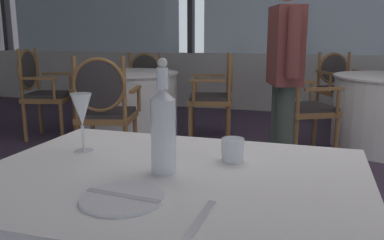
% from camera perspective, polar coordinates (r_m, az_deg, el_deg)
% --- Properties ---
extents(ground_plane, '(14.21, 14.21, 0.00)m').
position_cam_1_polar(ground_plane, '(2.68, 12.09, -13.19)').
color(ground_plane, '#47384C').
extents(window_wall_far, '(10.93, 0.14, 2.60)m').
position_cam_1_polar(window_wall_far, '(6.10, 15.78, 10.72)').
color(window_wall_far, beige).
rests_on(window_wall_far, ground_plane).
extents(side_plate, '(0.21, 0.21, 0.01)m').
position_cam_1_polar(side_plate, '(1.01, -9.77, -10.77)').
color(side_plate, white).
rests_on(side_plate, foreground_table).
extents(butter_knife, '(0.20, 0.04, 0.00)m').
position_cam_1_polar(butter_knife, '(1.01, -9.78, -10.49)').
color(butter_knife, silver).
rests_on(butter_knife, foreground_table).
extents(dinner_fork, '(0.02, 0.20, 0.00)m').
position_cam_1_polar(dinner_fork, '(0.90, 1.18, -13.79)').
color(dinner_fork, silver).
rests_on(dinner_fork, foreground_table).
extents(water_bottle, '(0.07, 0.07, 0.33)m').
position_cam_1_polar(water_bottle, '(1.15, -4.07, -1.08)').
color(water_bottle, white).
rests_on(water_bottle, foreground_table).
extents(wine_glass, '(0.07, 0.07, 0.20)m').
position_cam_1_polar(wine_glass, '(1.40, -15.30, 1.25)').
color(wine_glass, white).
rests_on(wine_glass, foreground_table).
extents(water_tumbler, '(0.07, 0.07, 0.07)m').
position_cam_1_polar(water_tumbler, '(1.28, 5.76, -4.20)').
color(water_tumbler, white).
rests_on(water_tumbler, foreground_table).
extents(dining_chair_0_1, '(0.65, 0.63, 0.92)m').
position_cam_1_polar(dining_chair_0_1, '(5.27, 19.91, 4.93)').
color(dining_chair_0_1, olive).
rests_on(dining_chair_0_1, ground_plane).
extents(dining_chair_0_2, '(0.63, 0.65, 0.92)m').
position_cam_1_polar(dining_chair_0_2, '(3.91, 14.91, 2.85)').
color(dining_chair_0_2, olive).
rests_on(dining_chair_0_2, ground_plane).
extents(background_table_1, '(1.09, 1.09, 0.74)m').
position_cam_1_polar(background_table_1, '(4.46, -8.91, 2.00)').
color(background_table_1, white).
rests_on(background_table_1, ground_plane).
extents(dining_chair_1_0, '(0.61, 0.56, 0.90)m').
position_cam_1_polar(dining_chair_1_0, '(5.38, -6.83, 5.43)').
color(dining_chair_1_0, olive).
rests_on(dining_chair_1_0, ground_plane).
extents(dining_chair_1_1, '(0.56, 0.61, 0.99)m').
position_cam_1_polar(dining_chair_1_1, '(4.73, -20.65, 4.48)').
color(dining_chair_1_1, olive).
rests_on(dining_chair_1_1, ground_plane).
extents(dining_chair_1_2, '(0.61, 0.56, 0.96)m').
position_cam_1_polar(dining_chair_1_2, '(3.50, -12.30, 2.23)').
color(dining_chair_1_2, olive).
rests_on(dining_chair_1_2, ground_plane).
extents(dining_chair_1_3, '(0.56, 0.61, 0.93)m').
position_cam_1_polar(dining_chair_1_3, '(4.33, 3.67, 4.23)').
color(dining_chair_1_3, olive).
rests_on(dining_chair_1_3, ground_plane).
extents(diner_person_0, '(0.30, 0.51, 1.56)m').
position_cam_1_polar(diner_person_0, '(3.11, 12.92, 7.09)').
color(diner_person_0, '#424C42').
rests_on(diner_person_0, ground_plane).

